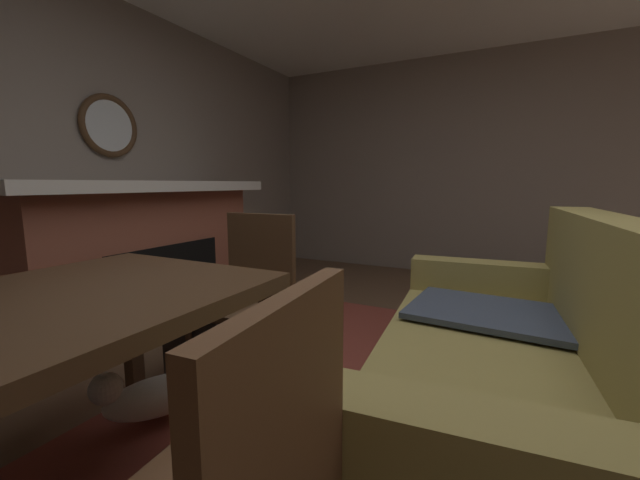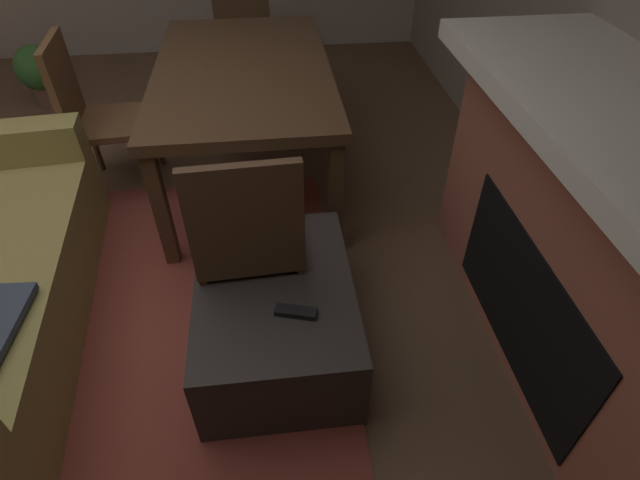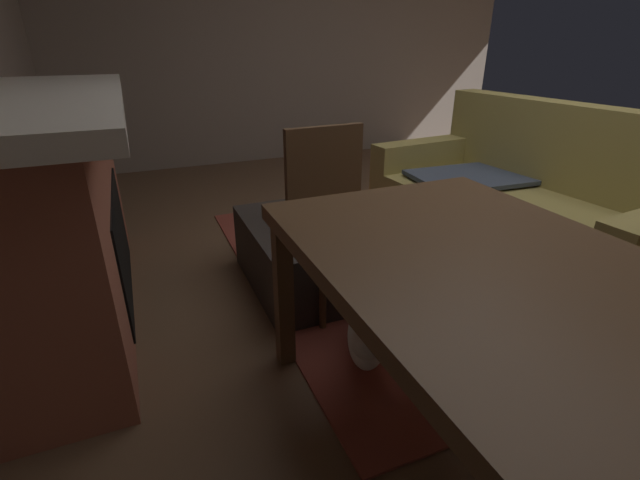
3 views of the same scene
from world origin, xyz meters
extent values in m
plane|color=brown|center=(0.00, 0.00, 0.00)|extent=(8.20, 8.20, 0.00)
cube|color=brown|center=(-0.36, -0.30, 0.01)|extent=(2.60, 2.00, 0.01)
cube|color=#9E5642|center=(-0.55, -2.26, 0.52)|extent=(1.89, 0.60, 1.04)
cube|color=black|center=(-0.55, -2.00, 0.35)|extent=(1.04, 0.10, 0.56)
cube|color=#2D2826|center=(-0.36, -0.98, 0.19)|extent=(0.89, 0.65, 0.39)
cube|color=black|center=(-0.52, -1.06, 0.40)|extent=(0.09, 0.17, 0.02)
cube|color=#513823|center=(1.04, -0.89, 0.71)|extent=(1.69, 0.99, 0.06)
cube|color=#513823|center=(0.26, -0.45, 0.34)|extent=(0.07, 0.07, 0.68)
cube|color=#513823|center=(1.82, -0.45, 0.34)|extent=(0.07, 0.07, 0.68)
cube|color=#513823|center=(0.26, -1.33, 0.34)|extent=(0.07, 0.07, 0.68)
cube|color=#513823|center=(1.82, -1.33, 0.34)|extent=(0.07, 0.07, 0.68)
cube|color=#513823|center=(2.18, -0.89, 0.43)|extent=(0.48, 0.48, 0.04)
cube|color=#513823|center=(2.38, -0.87, 0.69)|extent=(0.08, 0.44, 0.48)
cylinder|color=#513823|center=(2.00, -1.11, 0.21)|extent=(0.04, 0.04, 0.41)
cylinder|color=#513823|center=(1.97, -0.71, 0.21)|extent=(0.04, 0.04, 0.41)
cylinder|color=#513823|center=(2.40, -1.07, 0.21)|extent=(0.04, 0.04, 0.41)
cylinder|color=#513823|center=(2.37, -0.67, 0.21)|extent=(0.04, 0.04, 0.41)
cube|color=brown|center=(1.04, -0.09, 0.43)|extent=(0.47, 0.47, 0.04)
cube|color=brown|center=(1.03, 0.11, 0.69)|extent=(0.44, 0.07, 0.48)
cylinder|color=brown|center=(1.25, -0.28, 0.21)|extent=(0.04, 0.04, 0.41)
cylinder|color=brown|center=(0.86, -0.31, 0.21)|extent=(0.04, 0.04, 0.41)
cylinder|color=brown|center=(1.23, 0.12, 0.21)|extent=(0.04, 0.04, 0.41)
cylinder|color=brown|center=(0.83, 0.09, 0.21)|extent=(0.04, 0.04, 0.41)
cube|color=#513823|center=(-0.10, -0.89, 0.43)|extent=(0.46, 0.46, 0.04)
cube|color=#513823|center=(-0.30, -0.90, 0.69)|extent=(0.06, 0.44, 0.48)
cylinder|color=#513823|center=(0.09, -0.68, 0.21)|extent=(0.04, 0.04, 0.41)
cylinder|color=#513823|center=(0.11, -1.08, 0.21)|extent=(0.04, 0.04, 0.41)
cylinder|color=#513823|center=(-0.31, -0.70, 0.21)|extent=(0.04, 0.04, 0.41)
cylinder|color=#513823|center=(-0.29, -1.10, 0.21)|extent=(0.04, 0.04, 0.41)
cylinder|color=brown|center=(2.28, 0.75, 0.09)|extent=(0.19, 0.19, 0.18)
ellipsoid|color=#387233|center=(2.28, 0.75, 0.31)|extent=(0.32, 0.32, 0.35)
ellipsoid|color=silver|center=(0.39, -0.98, 0.14)|extent=(0.49, 0.39, 0.18)
sphere|color=silver|center=(0.57, -1.09, 0.24)|extent=(0.14, 0.14, 0.14)
camera|label=1|loc=(1.51, 0.41, 1.10)|focal=21.51mm
camera|label=2|loc=(-1.76, -1.01, 1.85)|focal=27.82mm
camera|label=3|loc=(1.82, -1.82, 1.34)|focal=25.02mm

